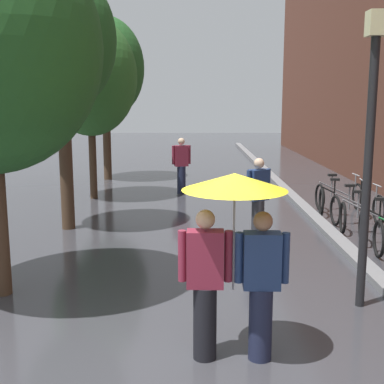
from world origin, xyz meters
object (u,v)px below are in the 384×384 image
Objects in this scene: street_tree_3 at (102,68)px; pedestrian_walking_far at (179,164)px; street_tree_1 at (58,41)px; street_tree_2 at (88,77)px; parked_bicycle_5 at (355,209)px; couple_under_umbrella at (232,237)px; parked_bicycle_4 at (365,217)px; street_lamp_post at (367,139)px; parked_bicycle_6 at (340,202)px; pedestrian_walking_midground at (256,199)px; parked_bicycle_7 at (337,196)px.

pedestrian_walking_far is at bearing -46.03° from street_tree_3.
street_tree_1 is 1.09× the size of street_tree_2.
parked_bicycle_5 is 0.53× the size of couple_under_umbrella.
parked_bicycle_4 is 0.29× the size of street_lamp_post.
parked_bicycle_6 is 3.23m from pedestrian_walking_midground.
street_tree_1 is 3.30× the size of pedestrian_walking_midground.
parked_bicycle_4 is 0.68× the size of pedestrian_walking_far.
pedestrian_walking_far is (2.56, 0.81, -2.58)m from street_tree_2.
street_tree_3 is 5.16× the size of parked_bicycle_5.
street_tree_1 is at bearing -177.29° from parked_bicycle_5.
parked_bicycle_5 and parked_bicycle_7 have the same top height.
street_tree_1 is at bearing -119.09° from pedestrian_walking_far.
street_tree_3 is 10.40m from parked_bicycle_5.
street_tree_3 reaches higher than pedestrian_walking_midground.
parked_bicycle_6 is (6.50, 1.17, -3.70)m from street_tree_1.
street_tree_1 is at bearing -163.53° from parked_bicycle_7.
pedestrian_walking_far is at bearing 135.32° from parked_bicycle_5.
parked_bicycle_7 is 8.58m from couple_under_umbrella.
parked_bicycle_6 is 5.21m from pedestrian_walking_far.
street_tree_2 is at bearing 123.35° from street_lamp_post.
parked_bicycle_7 is 0.28× the size of street_lamp_post.
couple_under_umbrella is at bearing -61.11° from street_tree_1.
street_lamp_post reaches higher than pedestrian_walking_far.
street_lamp_post is (1.91, 1.47, 0.95)m from couple_under_umbrella.
parked_bicycle_4 is 6.36m from couple_under_umbrella.
pedestrian_walking_far is at bearing 107.03° from street_lamp_post.
couple_under_umbrella reaches higher than parked_bicycle_5.
street_tree_3 is at bearing 92.83° from street_tree_2.
street_tree_3 is (-0.18, 3.65, 0.46)m from street_tree_2.
parked_bicycle_4 is (6.65, -4.12, -3.11)m from street_tree_2.
street_tree_3 is 2.75× the size of couple_under_umbrella.
street_lamp_post is 9.30m from pedestrian_walking_far.
parked_bicycle_5 is at bearing 2.71° from street_tree_1.
pedestrian_walking_far is at bearing 149.71° from parked_bicycle_7.
street_tree_3 reaches higher than street_tree_1.
parked_bicycle_7 is (6.92, -5.29, -3.57)m from street_tree_3.
street_tree_2 is at bearing 166.36° from parked_bicycle_7.
street_tree_3 is 5.09× the size of parked_bicycle_7.
street_tree_2 reaches higher than parked_bicycle_5.
couple_under_umbrella is at bearing -121.82° from parked_bicycle_4.
street_lamp_post reaches higher than parked_bicycle_7.
parked_bicycle_4 is at bearing -48.69° from street_tree_3.
pedestrian_walking_midground is (4.24, -4.56, -2.62)m from street_tree_2.
pedestrian_walking_far is at bearing 107.37° from pedestrian_walking_midground.
street_tree_2 is 6.76m from pedestrian_walking_midground.
street_lamp_post is (5.43, -11.63, -1.61)m from street_tree_3.
parked_bicycle_6 is 7.82m from couple_under_umbrella.
couple_under_umbrella is 5.00m from pedestrian_walking_midground.
pedestrian_walking_far reaches higher than parked_bicycle_7.
parked_bicycle_7 is at bearing -13.64° from street_tree_2.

